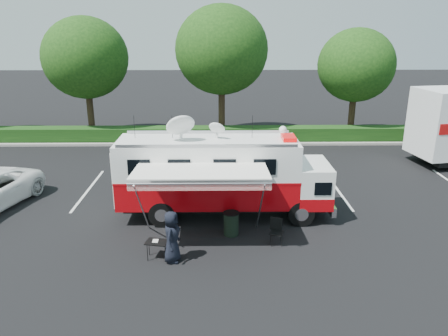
{
  "coord_description": "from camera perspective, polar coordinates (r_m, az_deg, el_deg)",
  "views": [
    {
      "loc": [
        -0.22,
        -16.69,
        7.61
      ],
      "look_at": [
        0.0,
        0.5,
        1.9
      ],
      "focal_mm": 35.0,
      "sensor_mm": 36.0,
      "label": 1
    }
  ],
  "objects": [
    {
      "name": "stall_lines",
      "position": [
        21.11,
        -1.44,
        -2.75
      ],
      "size": [
        24.12,
        5.5,
        0.01
      ],
      "color": "silver",
      "rests_on": "ground_plane"
    },
    {
      "name": "folding_chair",
      "position": [
        16.01,
        6.85,
        -7.87
      ],
      "size": [
        0.6,
        0.63,
        0.96
      ],
      "color": "black",
      "rests_on": "ground_plane"
    },
    {
      "name": "ground_plane",
      "position": [
        18.34,
        0.02,
        -6.14
      ],
      "size": [
        120.0,
        120.0,
        0.0
      ],
      "primitive_type": "plane",
      "color": "black",
      "rests_on": "ground"
    },
    {
      "name": "awning",
      "position": [
        15.07,
        -3.08,
        -0.81
      ],
      "size": [
        4.71,
        2.45,
        2.85
      ],
      "color": "white",
      "rests_on": "ground_plane"
    },
    {
      "name": "folding_table",
      "position": [
        15.11,
        -8.78,
        -9.63
      ],
      "size": [
        0.82,
        0.65,
        0.62
      ],
      "color": "black",
      "rests_on": "ground_plane"
    },
    {
      "name": "trash_bin",
      "position": [
        16.54,
        0.94,
        -7.26
      ],
      "size": [
        0.61,
        0.61,
        0.91
      ],
      "color": "black",
      "rests_on": "ground_plane"
    },
    {
      "name": "command_truck",
      "position": [
        17.68,
        -0.22,
        -0.9
      ],
      "size": [
        8.63,
        2.37,
        4.14
      ],
      "color": "black",
      "rests_on": "ground_plane"
    },
    {
      "name": "back_border",
      "position": [
        29.74,
        1.95,
        13.33
      ],
      "size": [
        60.0,
        6.14,
        8.87
      ],
      "color": "#9E998E",
      "rests_on": "ground_plane"
    },
    {
      "name": "person",
      "position": [
        15.15,
        -6.69,
        -11.92
      ],
      "size": [
        0.72,
        0.97,
        1.79
      ],
      "primitive_type": "imported",
      "rotation": [
        0.0,
        0.0,
        1.38
      ],
      "color": "black",
      "rests_on": "ground_plane"
    }
  ]
}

